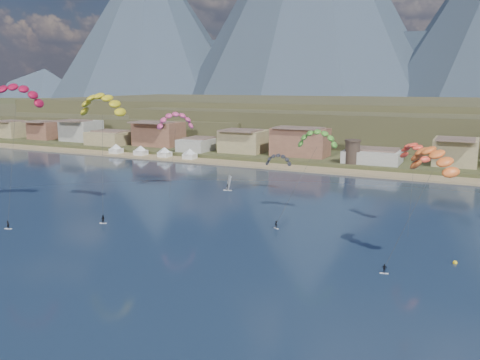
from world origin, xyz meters
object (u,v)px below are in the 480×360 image
Objects in this scene: kitesurfer_orange at (433,156)px; buoy at (455,263)px; kitesurfer_green at (317,136)px; windsurfer at (228,186)px; watchtower at (352,151)px; kitesurfer_red at (15,92)px; kitesurfer_yellow at (102,101)px.

kitesurfer_orange is 19.39m from buoy.
kitesurfer_green reaches higher than windsurfer.
kitesurfer_red reaches higher than watchtower.
kitesurfer_green is (7.87, -69.34, 12.33)m from watchtower.
kitesurfer_orange is at bearing -38.81° from kitesurfer_green.
kitesurfer_yellow reaches higher than kitesurfer_orange.
kitesurfer_red reaches higher than buoy.
buoy is (38.28, -87.00, -6.24)m from watchtower.
windsurfer is (-31.37, 17.74, -17.32)m from kitesurfer_green.
kitesurfer_green is (-25.91, 20.84, -0.03)m from kitesurfer_orange.
kitesurfer_orange reaches higher than buoy.
kitesurfer_green is at bearing -29.49° from windsurfer.
kitesurfer_red is 1.48× the size of kitesurfer_green.
kitesurfer_red reaches higher than kitesurfer_orange.
kitesurfer_green is at bearing 19.55° from kitesurfer_red.
buoy is (61.77, -35.40, -1.24)m from windsurfer.
kitesurfer_yellow is 1.33× the size of kitesurfer_green.
kitesurfer_yellow reaches higher than windsurfer.
buoy is (30.41, -17.66, -18.56)m from kitesurfer_green.
kitesurfer_yellow is 82.52m from buoy.
kitesurfer_orange is at bearing 1.63° from kitesurfer_red.
windsurfer is (16.48, 32.41, -24.76)m from kitesurfer_yellow.
watchtower reaches higher than windsurfer.
watchtower is 0.26× the size of kitesurfer_red.
watchtower is at bearing 64.55° from kitesurfer_yellow.
windsurfer is (-23.50, -51.60, -4.99)m from watchtower.
watchtower is 11.07× the size of buoy.
kitesurfer_yellow is at bearing -115.45° from watchtower.
watchtower is 56.92m from windsurfer.
kitesurfer_red is 100.62m from buoy.
windsurfer is 71.21m from buoy.
kitesurfer_red is (-58.15, -92.79, 21.91)m from watchtower.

